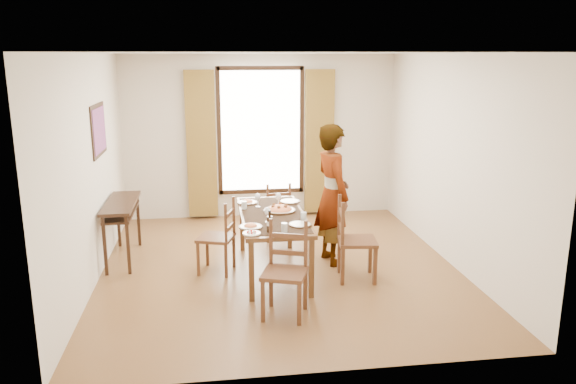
{
  "coord_description": "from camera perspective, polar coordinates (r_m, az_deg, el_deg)",
  "views": [
    {
      "loc": [
        -0.84,
        -6.77,
        2.68
      ],
      "look_at": [
        0.11,
        0.01,
        1.0
      ],
      "focal_mm": 35.0,
      "sensor_mm": 36.0,
      "label": 1
    }
  ],
  "objects": [
    {
      "name": "plate_se",
      "position": [
        6.5,
        1.26,
        -3.18
      ],
      "size": [
        0.27,
        0.27,
        0.05
      ],
      "primitive_type": null,
      "color": "silver",
      "rests_on": "dining_table"
    },
    {
      "name": "ground",
      "position": [
        7.33,
        -0.86,
        -7.67
      ],
      "size": [
        5.0,
        5.0,
        0.0
      ],
      "primitive_type": "plane",
      "color": "#503719",
      "rests_on": "ground"
    },
    {
      "name": "plate_ne",
      "position": [
        7.52,
        0.21,
        -0.84
      ],
      "size": [
        0.27,
        0.27,
        0.05
      ],
      "primitive_type": null,
      "color": "silver",
      "rests_on": "dining_table"
    },
    {
      "name": "wine_glass_a",
      "position": [
        6.61,
        -2.09,
        -2.32
      ],
      "size": [
        0.08,
        0.08,
        0.18
      ],
      "primitive_type": null,
      "color": "white",
      "rests_on": "dining_table"
    },
    {
      "name": "plate_sw",
      "position": [
        6.43,
        -3.82,
        -3.4
      ],
      "size": [
        0.27,
        0.27,
        0.05
      ],
      "primitive_type": null,
      "color": "silver",
      "rests_on": "dining_table"
    },
    {
      "name": "chair_south",
      "position": [
        5.92,
        -0.29,
        -8.22
      ],
      "size": [
        0.56,
        0.56,
        1.0
      ],
      "rotation": [
        0.0,
        0.0,
        -0.33
      ],
      "color": "#562A1C",
      "rests_on": "ground"
    },
    {
      "name": "room_shell",
      "position": [
        7.04,
        -1.08,
        4.48
      ],
      "size": [
        4.6,
        5.1,
        2.74
      ],
      "color": "beige",
      "rests_on": "ground"
    },
    {
      "name": "dining_table",
      "position": [
        6.99,
        -1.56,
        -2.8
      ],
      "size": [
        0.79,
        1.82,
        0.76
      ],
      "color": "brown",
      "rests_on": "ground"
    },
    {
      "name": "wine_glass_b",
      "position": [
        7.29,
        -0.98,
        -0.77
      ],
      "size": [
        0.08,
        0.08,
        0.18
      ],
      "primitive_type": null,
      "color": "white",
      "rests_on": "dining_table"
    },
    {
      "name": "tumbler_a",
      "position": [
        6.69,
        1.59,
        -2.48
      ],
      "size": [
        0.07,
        0.07,
        0.1
      ],
      "primitive_type": "cylinder",
      "color": "silver",
      "rests_on": "dining_table"
    },
    {
      "name": "console_table",
      "position": [
        7.73,
        -16.58,
        -1.78
      ],
      "size": [
        0.38,
        1.2,
        0.8
      ],
      "color": "#331B11",
      "rests_on": "ground"
    },
    {
      "name": "man",
      "position": [
        7.29,
        4.54,
        -0.25
      ],
      "size": [
        0.85,
        0.71,
        1.83
      ],
      "primitive_type": "imported",
      "rotation": [
        0.0,
        0.0,
        1.78
      ],
      "color": "#93959B",
      "rests_on": "ground"
    },
    {
      "name": "pasta_platter",
      "position": [
        7.07,
        -0.87,
        -1.59
      ],
      "size": [
        0.4,
        0.4,
        0.1
      ],
      "primitive_type": null,
      "color": "red",
      "rests_on": "dining_table"
    },
    {
      "name": "chair_east",
      "position": [
        6.87,
        6.74,
        -5.05
      ],
      "size": [
        0.51,
        0.51,
        1.02
      ],
      "rotation": [
        0.0,
        0.0,
        1.44
      ],
      "color": "#562A1C",
      "rests_on": "ground"
    },
    {
      "name": "wine_bottle",
      "position": [
        6.24,
        -1.87,
        -2.98
      ],
      "size": [
        0.07,
        0.07,
        0.25
      ],
      "primitive_type": null,
      "color": "black",
      "rests_on": "dining_table"
    },
    {
      "name": "tumbler_c",
      "position": [
        6.27,
        -0.37,
        -3.61
      ],
      "size": [
        0.07,
        0.07,
        0.1
      ],
      "primitive_type": "cylinder",
      "color": "silver",
      "rests_on": "dining_table"
    },
    {
      "name": "chair_north",
      "position": [
        8.31,
        -1.18,
        -2.1
      ],
      "size": [
        0.43,
        0.43,
        0.87
      ],
      "rotation": [
        0.0,
        0.0,
        3.27
      ],
      "color": "#562A1C",
      "rests_on": "ground"
    },
    {
      "name": "plate_nw",
      "position": [
        7.49,
        -4.16,
        -0.94
      ],
      "size": [
        0.27,
        0.27,
        0.05
      ],
      "primitive_type": null,
      "color": "silver",
      "rests_on": "dining_table"
    },
    {
      "name": "caprese_plate",
      "position": [
        6.21,
        -3.72,
        -4.11
      ],
      "size": [
        0.2,
        0.2,
        0.04
      ],
      "primitive_type": null,
      "color": "silver",
      "rests_on": "dining_table"
    },
    {
      "name": "wine_glass_c",
      "position": [
        7.28,
        -3.09,
        -0.82
      ],
      "size": [
        0.08,
        0.08,
        0.18
      ],
      "primitive_type": null,
      "color": "white",
      "rests_on": "dining_table"
    },
    {
      "name": "chair_west",
      "position": [
        7.11,
        -7.08,
        -4.7
      ],
      "size": [
        0.53,
        0.53,
        0.94
      ],
      "rotation": [
        0.0,
        0.0,
        -1.89
      ],
      "color": "#562A1C",
      "rests_on": "ground"
    },
    {
      "name": "tumbler_b",
      "position": [
        7.21,
        -4.48,
        -1.33
      ],
      "size": [
        0.07,
        0.07,
        0.1
      ],
      "primitive_type": "cylinder",
      "color": "silver",
      "rests_on": "dining_table"
    }
  ]
}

